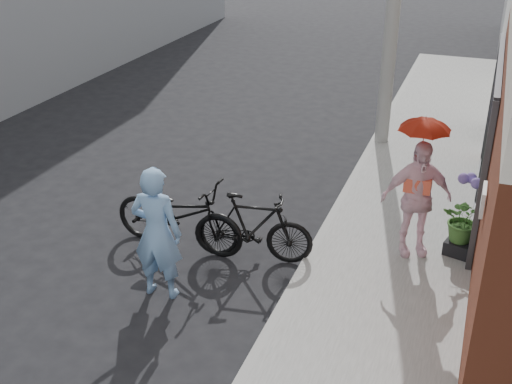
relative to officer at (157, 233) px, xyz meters
The scene contains 10 objects.
ground 1.26m from the officer, 28.39° to the left, with size 80.00×80.00×0.00m, color black.
sidewalk 3.81m from the officer, 40.22° to the left, with size 2.20×24.00×0.12m, color gray.
curb 3.05m from the officer, 55.06° to the left, with size 0.12×24.00×0.12m, color #9E9E99.
officer is the anchor object (origin of this frame).
bike_left 1.31m from the officer, 104.33° to the left, with size 0.74×2.12×1.11m, color black.
bike_right 1.58m from the officer, 55.22° to the left, with size 0.50×1.76×1.06m, color black.
kimono_woman 3.68m from the officer, 34.34° to the left, with size 1.02×0.43×1.75m, color white.
parasol 3.88m from the officer, 34.34° to the left, with size 0.69×0.69×0.61m, color red.
planter 4.43m from the officer, 31.39° to the left, with size 0.40×0.40×0.21m, color black.
potted_plant 4.38m from the officer, 31.39° to the left, with size 0.62×0.54×0.69m, color #3E6E2C.
Camera 1 is at (2.99, -6.76, 5.07)m, focal length 45.00 mm.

